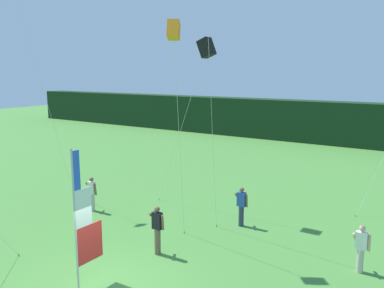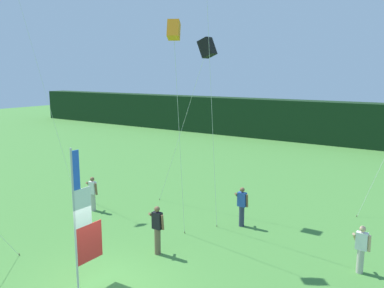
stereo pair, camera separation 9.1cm
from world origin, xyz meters
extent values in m
plane|color=#478438|center=(0.00, 0.00, 0.00)|extent=(120.00, 120.00, 0.00)
cube|color=black|center=(0.00, 28.96, 1.92)|extent=(80.00, 2.40, 3.83)
cylinder|color=#B7B7BC|center=(-0.45, -0.66, 2.17)|extent=(0.06, 0.06, 4.34)
cube|color=red|center=(-0.45, -0.15, 1.36)|extent=(0.02, 0.97, 1.16)
cube|color=white|center=(-0.45, -0.33, 2.51)|extent=(0.02, 0.60, 1.16)
cube|color=blue|center=(-0.45, -0.52, 3.67)|extent=(0.02, 0.23, 1.16)
cylinder|color=#2D334C|center=(1.20, 6.64, 0.44)|extent=(0.22, 0.22, 0.87)
cube|color=#284CA8|center=(1.20, 6.64, 1.17)|extent=(0.36, 0.20, 0.60)
sphere|color=brown|center=(1.20, 6.64, 1.59)|extent=(0.20, 0.20, 0.20)
cylinder|color=brown|center=(0.97, 6.70, 1.25)|extent=(0.09, 0.48, 0.42)
cylinder|color=brown|center=(1.43, 6.65, 1.15)|extent=(0.09, 0.14, 0.56)
cylinder|color=brown|center=(-0.08, 2.61, 0.47)|extent=(0.22, 0.22, 0.95)
cube|color=black|center=(-0.08, 2.61, 1.25)|extent=(0.36, 0.20, 0.61)
sphere|color=brown|center=(-0.08, 2.61, 1.68)|extent=(0.20, 0.20, 0.20)
cylinder|color=brown|center=(-0.31, 2.67, 1.33)|extent=(0.09, 0.48, 0.42)
cylinder|color=brown|center=(0.15, 2.61, 1.23)|extent=(0.09, 0.14, 0.56)
cylinder|color=#B7B2A3|center=(6.20, 5.21, 0.40)|extent=(0.22, 0.22, 0.80)
cube|color=white|center=(6.20, 5.21, 1.09)|extent=(0.36, 0.20, 0.58)
sphere|color=tan|center=(6.20, 5.21, 1.50)|extent=(0.20, 0.20, 0.20)
cylinder|color=tan|center=(5.97, 5.27, 1.15)|extent=(0.09, 0.48, 0.42)
cylinder|color=tan|center=(6.43, 5.22, 1.05)|extent=(0.09, 0.14, 0.56)
cylinder|color=#B7B2A3|center=(-5.45, 4.46, 0.41)|extent=(0.22, 0.22, 0.82)
cube|color=white|center=(-5.45, 4.46, 1.11)|extent=(0.36, 0.20, 0.58)
sphere|color=brown|center=(-5.45, 4.46, 1.52)|extent=(0.20, 0.20, 0.20)
cylinder|color=brown|center=(-5.68, 4.52, 1.18)|extent=(0.09, 0.48, 0.42)
cylinder|color=brown|center=(-5.22, 4.46, 1.08)|extent=(0.09, 0.14, 0.56)
cylinder|color=brown|center=(-3.85, 7.43, 0.04)|extent=(0.03, 0.03, 0.08)
cylinder|color=silver|center=(-2.47, 7.45, 3.74)|extent=(2.78, 0.05, 7.47)
cube|color=black|center=(-1.08, 7.46, 7.47)|extent=(0.78, 0.53, 0.92)
cylinder|color=brown|center=(0.38, 5.98, 0.04)|extent=(0.03, 0.03, 0.08)
cylinder|color=silver|center=(0.39, 5.42, 5.59)|extent=(0.02, 1.13, 11.17)
cylinder|color=brown|center=(-4.07, -0.26, 0.04)|extent=(0.03, 0.03, 0.08)
cylinder|color=brown|center=(-8.34, 5.74, 0.04)|extent=(0.03, 0.03, 0.08)
cylinder|color=silver|center=(-9.22, 4.87, 5.75)|extent=(1.77, 1.74, 11.49)
cylinder|color=brown|center=(5.01, 10.51, 0.04)|extent=(0.03, 0.03, 0.08)
cylinder|color=silver|center=(5.67, 11.58, 2.26)|extent=(1.35, 2.16, 4.52)
cylinder|color=brown|center=(-0.35, 4.66, 0.04)|extent=(0.03, 0.03, 0.08)
cylinder|color=silver|center=(-0.19, 4.13, 3.92)|extent=(0.34, 1.07, 7.84)
cube|color=orange|center=(-0.03, 3.60, 7.84)|extent=(0.63, 0.71, 0.71)
camera|label=1|loc=(8.33, -7.79, 6.39)|focal=37.22mm
camera|label=2|loc=(8.40, -7.74, 6.39)|focal=37.22mm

